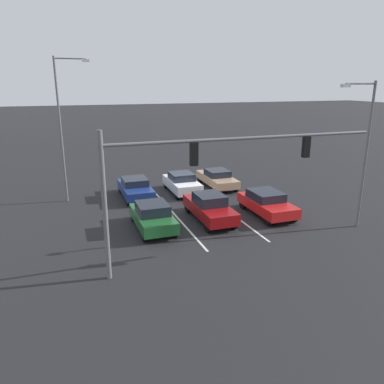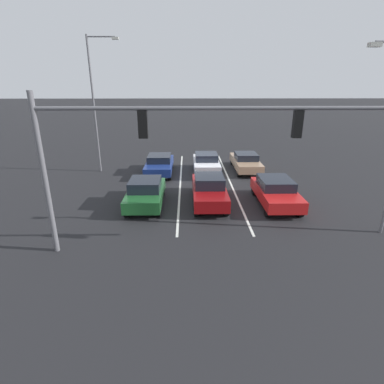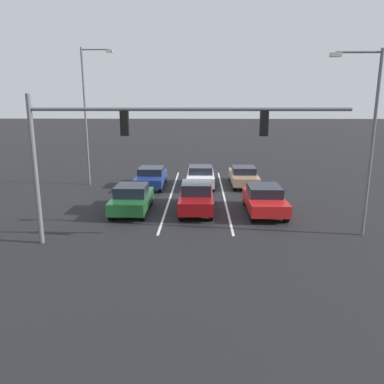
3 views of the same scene
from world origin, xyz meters
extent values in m
plane|color=black|center=(0.00, 0.00, 0.00)|extent=(240.00, 240.00, 0.00)
cube|color=silver|center=(-1.69, 1.75, 0.01)|extent=(0.12, 15.51, 0.01)
cube|color=silver|center=(1.69, 1.75, 0.01)|extent=(0.12, 15.51, 0.01)
cube|color=#1E5928|center=(3.49, 5.77, 0.62)|extent=(1.85, 4.15, 0.62)
cube|color=black|center=(3.49, 5.82, 1.21)|extent=(1.63, 1.86, 0.56)
cube|color=red|center=(2.84, 3.73, 0.77)|extent=(0.24, 0.06, 0.12)
cube|color=red|center=(4.14, 3.73, 0.77)|extent=(0.24, 0.06, 0.12)
cylinder|color=black|center=(2.70, 7.29, 0.31)|extent=(0.22, 0.61, 0.61)
cylinder|color=black|center=(4.29, 7.29, 0.31)|extent=(0.22, 0.61, 0.61)
cylinder|color=black|center=(2.70, 4.25, 0.31)|extent=(0.22, 0.61, 0.61)
cylinder|color=black|center=(4.29, 4.25, 0.31)|extent=(0.22, 0.61, 0.61)
cube|color=red|center=(-3.62, 5.84, 0.64)|extent=(1.91, 4.33, 0.61)
cube|color=black|center=(-3.62, 5.61, 1.20)|extent=(1.68, 2.11, 0.50)
cube|color=red|center=(-4.29, 3.72, 0.79)|extent=(0.24, 0.06, 0.12)
cube|color=red|center=(-2.95, 3.72, 0.79)|extent=(0.24, 0.06, 0.12)
cylinder|color=black|center=(-4.45, 7.42, 0.34)|extent=(0.22, 0.68, 0.68)
cylinder|color=black|center=(-2.80, 7.42, 0.34)|extent=(0.22, 0.68, 0.68)
cylinder|color=black|center=(-4.45, 4.26, 0.34)|extent=(0.22, 0.68, 0.68)
cylinder|color=black|center=(-2.80, 4.26, 0.34)|extent=(0.22, 0.68, 0.68)
cube|color=maroon|center=(0.02, 5.50, 0.67)|extent=(1.77, 4.67, 0.66)
cube|color=black|center=(0.02, 5.48, 1.29)|extent=(1.56, 1.90, 0.58)
cube|color=red|center=(-0.60, 3.20, 0.84)|extent=(0.24, 0.06, 0.12)
cube|color=red|center=(0.64, 3.20, 0.84)|extent=(0.24, 0.06, 0.12)
cylinder|color=black|center=(-0.74, 7.24, 0.34)|extent=(0.22, 0.69, 0.69)
cylinder|color=black|center=(0.77, 7.24, 0.34)|extent=(0.22, 0.69, 0.69)
cylinder|color=black|center=(-0.74, 3.76, 0.34)|extent=(0.22, 0.69, 0.69)
cylinder|color=black|center=(0.77, 3.76, 0.34)|extent=(0.22, 0.69, 0.69)
cube|color=navy|center=(3.27, -0.40, 0.62)|extent=(1.88, 4.44, 0.58)
cube|color=black|center=(3.27, -0.49, 1.15)|extent=(1.66, 1.91, 0.48)
cube|color=red|center=(2.61, -2.58, 0.76)|extent=(0.24, 0.06, 0.12)
cube|color=red|center=(3.93, -2.58, 0.76)|extent=(0.24, 0.06, 0.12)
cylinder|color=black|center=(2.46, 1.24, 0.33)|extent=(0.22, 0.66, 0.66)
cylinder|color=black|center=(4.08, 1.24, 0.33)|extent=(0.22, 0.66, 0.66)
cylinder|color=black|center=(2.46, -2.04, 0.33)|extent=(0.22, 0.66, 0.66)
cylinder|color=black|center=(4.08, -2.04, 0.33)|extent=(0.22, 0.66, 0.66)
cube|color=tan|center=(-3.26, -1.16, 0.60)|extent=(1.81, 4.63, 0.57)
cube|color=black|center=(-3.26, -1.10, 1.12)|extent=(1.59, 1.81, 0.47)
cube|color=red|center=(-3.90, -3.43, 0.74)|extent=(0.24, 0.06, 0.12)
cube|color=red|center=(-2.63, -3.43, 0.74)|extent=(0.24, 0.06, 0.12)
cylinder|color=black|center=(-4.04, 0.59, 0.32)|extent=(0.22, 0.64, 0.64)
cylinder|color=black|center=(-2.49, 0.59, 0.32)|extent=(0.22, 0.64, 0.64)
cylinder|color=black|center=(-4.04, -2.91, 0.32)|extent=(0.22, 0.64, 0.64)
cylinder|color=black|center=(-2.49, -2.91, 0.32)|extent=(0.22, 0.64, 0.64)
cube|color=silver|center=(-0.20, -0.51, 0.64)|extent=(1.84, 4.16, 0.67)
cube|color=black|center=(-0.20, -0.57, 1.22)|extent=(1.62, 1.83, 0.49)
cube|color=red|center=(-0.84, -2.54, 0.81)|extent=(0.24, 0.06, 0.12)
cube|color=red|center=(0.45, -2.54, 0.81)|extent=(0.24, 0.06, 0.12)
cylinder|color=black|center=(-0.99, 1.02, 0.30)|extent=(0.22, 0.60, 0.60)
cylinder|color=black|center=(0.59, 1.02, 0.30)|extent=(0.22, 0.60, 0.60)
cylinder|color=black|center=(-0.99, -2.03, 0.30)|extent=(0.22, 0.60, 0.60)
cylinder|color=black|center=(0.59, -2.03, 0.30)|extent=(0.22, 0.60, 0.60)
cylinder|color=slate|center=(6.47, 10.51, 3.06)|extent=(0.20, 0.20, 6.11)
cylinder|color=slate|center=(0.25, 10.51, 5.52)|extent=(12.43, 0.14, 0.14)
cube|color=black|center=(-2.65, 10.51, 4.98)|extent=(0.32, 0.22, 0.95)
sphere|color=red|center=(-2.65, 10.35, 5.26)|extent=(0.20, 0.20, 0.20)
sphere|color=#4C420C|center=(-2.65, 10.35, 4.98)|extent=(0.20, 0.20, 0.20)
sphere|color=#0A3814|center=(-2.65, 10.35, 4.69)|extent=(0.20, 0.20, 0.20)
cube|color=black|center=(2.76, 10.51, 4.98)|extent=(0.32, 0.22, 0.95)
sphere|color=red|center=(2.76, 10.35, 5.26)|extent=(0.20, 0.20, 0.20)
sphere|color=#4C420C|center=(2.76, 10.35, 4.98)|extent=(0.20, 0.20, 0.20)
sphere|color=#0A3814|center=(2.76, 10.35, 4.69)|extent=(0.20, 0.20, 0.20)
cylinder|color=slate|center=(7.84, -1.11, 4.70)|extent=(0.14, 0.14, 9.39)
cylinder|color=slate|center=(6.89, -1.11, 9.24)|extent=(1.89, 0.09, 0.09)
cube|color=beige|center=(5.94, -1.11, 9.14)|extent=(0.44, 0.24, 0.16)
cube|color=beige|center=(-5.63, 9.17, 7.65)|extent=(0.44, 0.24, 0.16)
camera|label=1|loc=(7.79, 24.75, 7.78)|focal=35.00mm
camera|label=2|loc=(1.23, 21.10, 6.32)|focal=28.00mm
camera|label=3|loc=(-0.24, 25.22, 5.74)|focal=35.00mm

